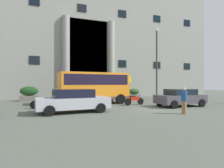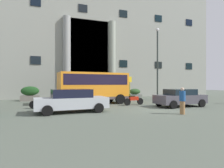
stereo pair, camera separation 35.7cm
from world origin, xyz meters
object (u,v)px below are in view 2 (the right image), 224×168
Objects in this scene: bus_stop_sign at (130,86)px; hedge_planter_far_east at (30,94)px; motorcycle_far_end at (133,100)px; parked_sedan_far at (180,98)px; motorcycle_near_kerb at (85,101)px; white_taxi_kerbside at (72,100)px; lamppost_plaza_centre at (157,58)px; hedge_planter_entrance_left at (67,93)px; pedestrian_child_trailing at (182,101)px; hedge_planter_east at (135,94)px; scooter_by_planter at (43,102)px; orange_minibus at (93,85)px.

bus_stop_sign reaches higher than hedge_planter_far_east.
parked_sedan_far is at bearing -42.38° from motorcycle_far_end.
motorcycle_near_kerb is (4.49, -7.40, -0.31)m from hedge_planter_far_east.
lamppost_plaza_centre is (10.89, 6.71, 4.09)m from white_taxi_kerbside.
white_taxi_kerbside is at bearing -108.18° from motorcycle_near_kerb.
motorcycle_near_kerb is at bearing -155.76° from lamppost_plaza_centre.
motorcycle_near_kerb is (0.53, -7.24, -0.37)m from hedge_planter_entrance_left.
pedestrian_child_trailing is at bearing -129.37° from parked_sedan_far.
pedestrian_child_trailing is 0.19× the size of lamppost_plaza_centre.
lamppost_plaza_centre is (10.08, -2.94, 4.03)m from hedge_planter_entrance_left.
bus_stop_sign is at bearing -18.91° from hedge_planter_far_east.
motorcycle_near_kerb is at bearing 57.64° from white_taxi_kerbside.
hedge_planter_east is 13.59m from white_taxi_kerbside.
scooter_by_planter is (-8.90, -3.71, -1.18)m from bus_stop_sign.
motorcycle_far_end is (3.01, -2.31, -1.25)m from orange_minibus.
hedge_planter_entrance_left is at bearing 163.73° from lamppost_plaza_centre.
bus_stop_sign is at bearing 31.45° from scooter_by_planter.
hedge_planter_far_east is 7.36m from scooter_by_planter.
lamppost_plaza_centre is at bearing -12.46° from hedge_planter_far_east.
white_taxi_kerbside is at bearing -163.35° from motorcycle_far_end.
hedge_planter_far_east is 15.98m from pedestrian_child_trailing.
hedge_planter_entrance_left is (-6.29, 3.35, -0.81)m from bus_stop_sign.
hedge_planter_entrance_left is at bearing -2.31° from hedge_planter_far_east.
hedge_planter_east is at bearing 55.92° from bus_stop_sign.
hedge_planter_east is at bearing 32.25° from orange_minibus.
orange_minibus reaches higher than motorcycle_near_kerb.
scooter_by_planter is (-4.42, -2.10, -1.25)m from orange_minibus.
hedge_planter_east is (2.34, 3.46, -1.05)m from bus_stop_sign.
orange_minibus is 5.36m from hedge_planter_entrance_left.
motorcycle_near_kerb is 11.36m from lamppost_plaza_centre.
parked_sedan_far is 7.74m from motorcycle_near_kerb.
bus_stop_sign is 7.17m from hedge_planter_entrance_left.
hedge_planter_entrance_left is at bearing 81.90° from white_taxi_kerbside.
hedge_planter_far_east is 0.41× the size of white_taxi_kerbside.
parked_sedan_far is 2.09× the size of scooter_by_planter.
scooter_by_planter is 1.22× the size of pedestrian_child_trailing.
orange_minibus reaches higher than white_taxi_kerbside.
lamppost_plaza_centre is at bearing 6.21° from bus_stop_sign.
motorcycle_near_kerb is at bearing -85.83° from hedge_planter_entrance_left.
motorcycle_far_end is at bearing 7.15° from scooter_by_planter.
bus_stop_sign is at bearing 102.71° from parked_sedan_far.
hedge_planter_east is 0.81× the size of scooter_by_planter.
parked_sedan_far is at bearing -41.23° from orange_minibus.
scooter_by_planter is (1.36, -7.22, -0.31)m from hedge_planter_far_east.
scooter_by_planter is (-7.43, 0.22, 0.00)m from motorcycle_far_end.
bus_stop_sign is 6.45m from parked_sedan_far.
hedge_planter_far_east reaches higher than motorcycle_far_end.
parked_sedan_far is (11.87, -9.70, -0.03)m from hedge_planter_far_east.
hedge_planter_entrance_left is 0.49× the size of parked_sedan_far.
hedge_planter_far_east is at bearing 109.45° from scooter_by_planter.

